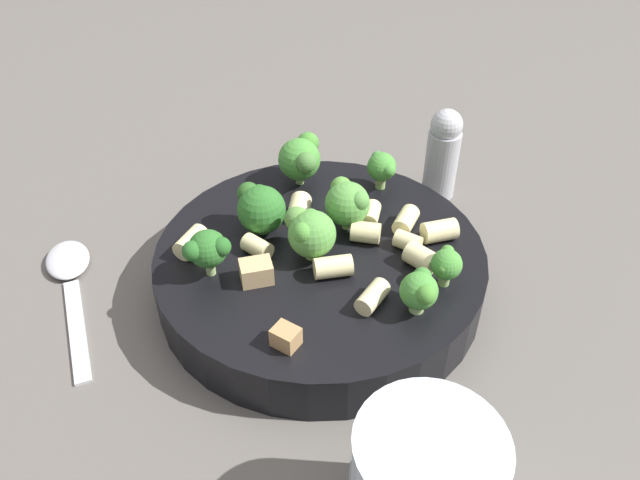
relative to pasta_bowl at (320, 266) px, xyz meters
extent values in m
plane|color=#5B5651|center=(0.00, 0.00, -0.02)|extent=(2.00, 2.00, 0.00)
cylinder|color=black|center=(0.00, 0.00, 0.00)|extent=(0.26, 0.26, 0.04)
cylinder|color=silver|center=(0.00, 0.00, 0.01)|extent=(0.23, 0.23, 0.01)
torus|color=black|center=(0.00, 0.00, 0.01)|extent=(0.26, 0.26, 0.00)
cylinder|color=#84AD60|center=(-0.01, 0.00, 0.02)|extent=(0.01, 0.01, 0.01)
sphere|color=#569942|center=(-0.01, 0.00, 0.04)|extent=(0.04, 0.04, 0.04)
sphere|color=#578B3E|center=(-0.01, 0.02, 0.05)|extent=(0.02, 0.02, 0.02)
sphere|color=#4E8A40|center=(0.00, 0.01, 0.04)|extent=(0.02, 0.02, 0.02)
sphere|color=#539B3B|center=(-0.02, 0.00, 0.05)|extent=(0.02, 0.02, 0.02)
cylinder|color=#93B766|center=(0.10, 0.01, 0.02)|extent=(0.01, 0.01, 0.01)
sphere|color=#478E38|center=(0.10, 0.01, 0.04)|extent=(0.03, 0.03, 0.03)
sphere|color=#408938|center=(0.11, 0.02, 0.04)|extent=(0.01, 0.01, 0.01)
sphere|color=#468D37|center=(0.10, 0.00, 0.04)|extent=(0.01, 0.01, 0.01)
cylinder|color=#84AD60|center=(-0.01, 0.05, 0.02)|extent=(0.01, 0.01, 0.01)
sphere|color=#2D6B28|center=(-0.01, 0.05, 0.04)|extent=(0.04, 0.04, 0.04)
sphere|color=#2C5B23|center=(-0.01, 0.07, 0.05)|extent=(0.02, 0.02, 0.02)
sphere|color=#276223|center=(0.00, 0.06, 0.05)|extent=(0.01, 0.01, 0.01)
cylinder|color=#93B766|center=(0.02, -0.10, 0.02)|extent=(0.01, 0.01, 0.01)
sphere|color=#478E38|center=(0.02, -0.10, 0.04)|extent=(0.02, 0.02, 0.02)
sphere|color=#4A8835|center=(0.03, -0.09, 0.04)|extent=(0.01, 0.01, 0.01)
sphere|color=#487D31|center=(0.02, -0.10, 0.04)|extent=(0.01, 0.01, 0.01)
cylinder|color=#9EC175|center=(0.04, 0.00, 0.02)|extent=(0.01, 0.01, 0.01)
sphere|color=#569942|center=(0.04, 0.00, 0.04)|extent=(0.04, 0.04, 0.04)
sphere|color=#4E8B40|center=(0.05, 0.01, 0.04)|extent=(0.02, 0.02, 0.02)
sphere|color=#539041|center=(0.04, -0.01, 0.05)|extent=(0.02, 0.02, 0.02)
sphere|color=#57973A|center=(0.04, 0.01, 0.05)|extent=(0.02, 0.02, 0.02)
cylinder|color=#9EC175|center=(-0.07, 0.05, 0.02)|extent=(0.01, 0.01, 0.01)
sphere|color=#2D6B28|center=(-0.07, 0.05, 0.04)|extent=(0.03, 0.03, 0.03)
sphere|color=#276124|center=(-0.07, 0.04, 0.05)|extent=(0.01, 0.01, 0.01)
sphere|color=#2C6025|center=(-0.06, 0.05, 0.04)|extent=(0.01, 0.01, 0.01)
sphere|color=#296426|center=(-0.08, 0.05, 0.05)|extent=(0.02, 0.02, 0.02)
cylinder|color=#9EC175|center=(-0.01, -0.09, 0.02)|extent=(0.01, 0.01, 0.01)
sphere|color=#478E38|center=(-0.01, -0.09, 0.04)|extent=(0.03, 0.03, 0.03)
sphere|color=#3E7B32|center=(0.00, -0.09, 0.04)|extent=(0.01, 0.01, 0.01)
sphere|color=#488831|center=(-0.02, -0.10, 0.04)|extent=(0.01, 0.01, 0.01)
cylinder|color=#93B766|center=(0.06, 0.07, 0.02)|extent=(0.01, 0.01, 0.01)
sphere|color=#478E38|center=(0.06, 0.07, 0.04)|extent=(0.04, 0.04, 0.04)
sphere|color=#408433|center=(0.06, 0.08, 0.04)|extent=(0.01, 0.01, 0.01)
sphere|color=#497B38|center=(0.06, 0.06, 0.05)|extent=(0.02, 0.02, 0.02)
sphere|color=#478832|center=(0.08, 0.07, 0.05)|extent=(0.02, 0.02, 0.02)
cylinder|color=beige|center=(0.04, -0.05, 0.02)|extent=(0.02, 0.02, 0.01)
cylinder|color=beige|center=(-0.02, -0.03, 0.02)|extent=(0.03, 0.03, 0.02)
cylinder|color=beige|center=(-0.03, 0.04, 0.02)|extent=(0.02, 0.02, 0.01)
cylinder|color=beige|center=(0.03, -0.07, 0.03)|extent=(0.02, 0.03, 0.02)
cylinder|color=beige|center=(-0.06, 0.08, 0.03)|extent=(0.03, 0.02, 0.02)
cylinder|color=beige|center=(0.02, 0.04, 0.03)|extent=(0.03, 0.03, 0.02)
cylinder|color=beige|center=(0.07, -0.07, 0.03)|extent=(0.03, 0.03, 0.02)
cylinder|color=beige|center=(0.03, -0.02, 0.03)|extent=(0.02, 0.03, 0.02)
cylinder|color=beige|center=(0.05, -0.01, 0.02)|extent=(0.03, 0.02, 0.01)
cylinder|color=beige|center=(0.06, -0.04, 0.02)|extent=(0.03, 0.02, 0.02)
cylinder|color=beige|center=(-0.02, -0.07, 0.02)|extent=(0.03, 0.02, 0.01)
cube|color=tan|center=(-0.09, -0.04, 0.02)|extent=(0.02, 0.02, 0.01)
cube|color=tan|center=(-0.06, 0.02, 0.03)|extent=(0.03, 0.03, 0.02)
cylinder|color=#B2B2B7|center=(0.18, -0.01, 0.01)|extent=(0.03, 0.03, 0.07)
sphere|color=#B7B7BC|center=(0.18, -0.01, 0.05)|extent=(0.03, 0.03, 0.03)
cube|color=silver|center=(-0.15, 0.12, -0.02)|extent=(0.07, 0.10, 0.01)
ellipsoid|color=silver|center=(-0.11, 0.19, -0.02)|extent=(0.06, 0.06, 0.01)
camera|label=1|loc=(-0.30, -0.23, 0.33)|focal=35.00mm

